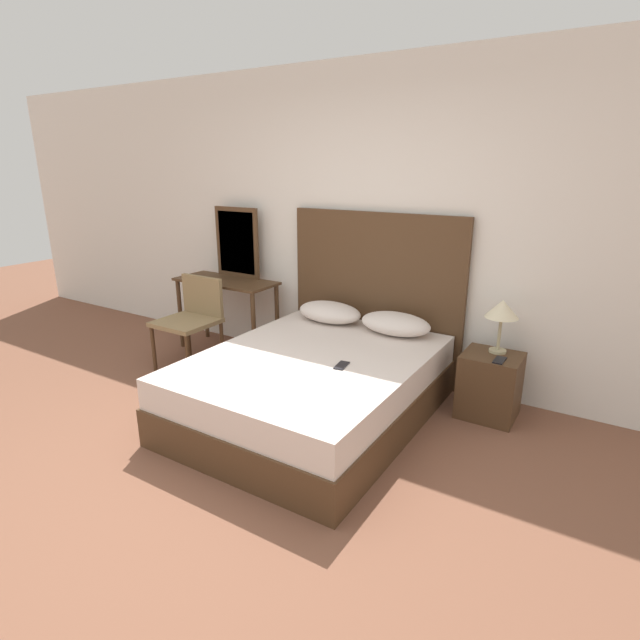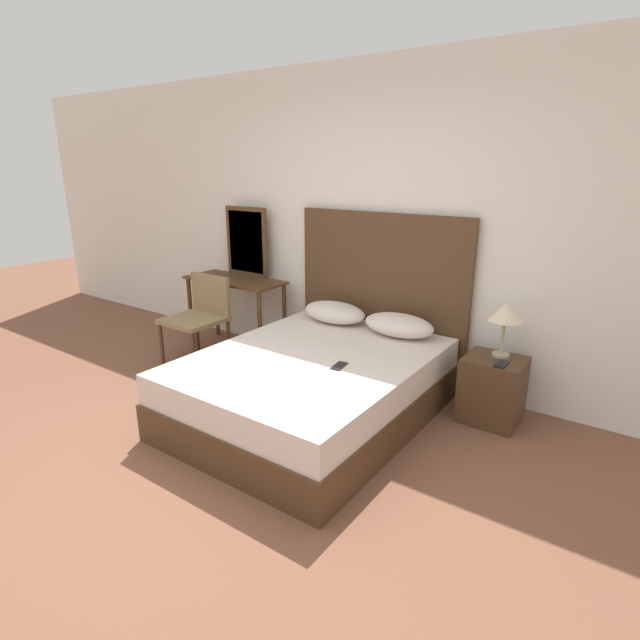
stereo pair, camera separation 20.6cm
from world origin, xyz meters
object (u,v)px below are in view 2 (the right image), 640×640
object	(u,v)px
bed	(312,386)
vanity_desk	(235,291)
nightstand	(492,390)
table_lamp	(505,314)
phone_on_nightstand	(501,364)
phone_on_bed	(339,366)
chair	(200,313)

from	to	relation	value
bed	vanity_desk	size ratio (longest dim) A/B	1.87
nightstand	vanity_desk	bearing A→B (deg)	179.63
table_lamp	phone_on_nightstand	size ratio (longest dim) A/B	2.70
phone_on_bed	nightstand	world-z (taller)	phone_on_bed
vanity_desk	chair	distance (m)	0.50
bed	nightstand	size ratio (longest dim) A/B	4.00
bed	chair	distance (m)	1.55
nightstand	phone_on_nightstand	bearing A→B (deg)	-54.09
phone_on_nightstand	vanity_desk	xyz separation A→B (m)	(-2.72, 0.11, 0.11)
nightstand	bed	bearing A→B (deg)	-147.19
table_lamp	vanity_desk	distance (m)	2.67
vanity_desk	chair	world-z (taller)	chair
phone_on_bed	table_lamp	world-z (taller)	table_lamp
table_lamp	chair	xyz separation A→B (m)	(-2.65, -0.55, -0.32)
bed	table_lamp	distance (m)	1.51
phone_on_bed	table_lamp	distance (m)	1.27
vanity_desk	nightstand	bearing A→B (deg)	-0.37
chair	phone_on_nightstand	bearing A→B (deg)	7.94
table_lamp	nightstand	bearing A→B (deg)	-100.39
nightstand	vanity_desk	xyz separation A→B (m)	(-2.65, 0.02, 0.37)
bed	nightstand	xyz separation A→B (m)	(1.13, 0.73, 0.00)
bed	table_lamp	world-z (taller)	table_lamp
table_lamp	phone_on_nightstand	bearing A→B (deg)	-72.21
phone_on_bed	phone_on_nightstand	distance (m)	1.15
vanity_desk	phone_on_nightstand	bearing A→B (deg)	-2.38
chair	bed	bearing A→B (deg)	-9.63
phone_on_nightstand	chair	world-z (taller)	chair
bed	table_lamp	bearing A→B (deg)	35.14
bed	phone_on_bed	size ratio (longest dim) A/B	12.56
phone_on_bed	chair	size ratio (longest dim) A/B	0.19
phone_on_bed	bed	bearing A→B (deg)	167.43
phone_on_bed	chair	bearing A→B (deg)	169.90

